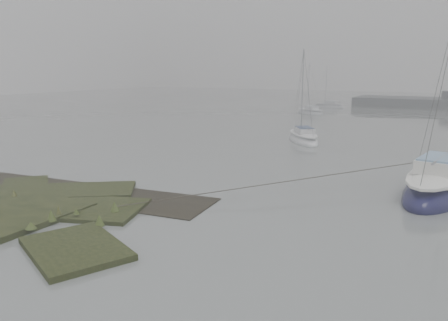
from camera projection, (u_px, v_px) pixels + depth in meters
ground at (328, 131)px, 39.85m from camera, size 160.00×160.00×0.00m
sailboat_main at (441, 186)px, 19.60m from camera, size 3.86×8.17×11.08m
sailboat_white at (303, 139)px, 33.69m from camera, size 4.46×5.44×7.57m
sailboat_far_a at (311, 112)px, 55.10m from camera, size 4.76×3.94×6.65m
sailboat_far_c at (329, 106)px, 64.27m from camera, size 4.74×1.97×6.50m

